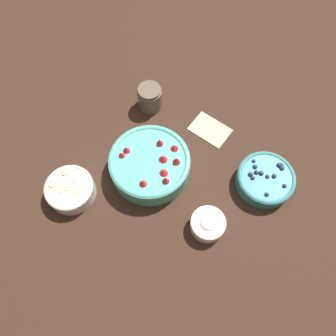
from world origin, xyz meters
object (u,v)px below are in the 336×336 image
(bowl_bananas, at_px, (70,189))
(bowl_cream, at_px, (208,224))
(bowl_strawberries, at_px, (150,164))
(bowl_blueberries, at_px, (265,179))
(jar_chocolate, at_px, (150,98))

(bowl_bananas, relative_size, bowl_cream, 1.43)
(bowl_strawberries, relative_size, bowl_cream, 2.44)
(bowl_blueberries, xyz_separation_m, bowl_cream, (0.08, 0.22, -0.00))
(bowl_bananas, bearing_deg, bowl_cream, -161.89)
(bowl_bananas, xyz_separation_m, jar_chocolate, (-0.02, -0.41, 0.01))
(bowl_bananas, height_order, bowl_cream, same)
(bowl_cream, bearing_deg, bowl_bananas, 18.11)
(jar_chocolate, bearing_deg, bowl_blueberries, 172.95)
(bowl_strawberries, xyz_separation_m, bowl_blueberries, (-0.32, -0.15, -0.02))
(bowl_cream, bearing_deg, jar_chocolate, -35.45)
(bowl_strawberries, relative_size, jar_chocolate, 2.90)
(bowl_blueberries, relative_size, jar_chocolate, 2.04)
(bowl_strawberries, bearing_deg, bowl_blueberries, -154.70)
(bowl_cream, relative_size, jar_chocolate, 1.19)
(bowl_blueberries, distance_m, jar_chocolate, 0.47)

